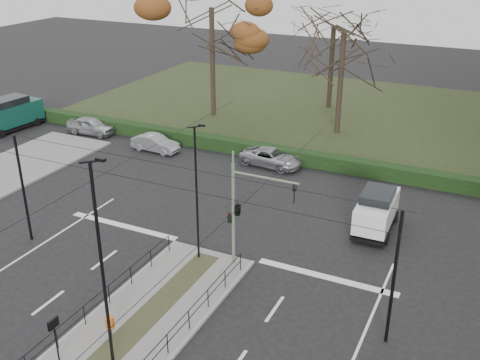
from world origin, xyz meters
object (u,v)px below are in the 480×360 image
object	(u,v)px
litter_bin	(110,323)
parked_car_fourth	(271,158)
info_panel	(54,328)
streetlamp_median_near	(102,265)
rust_tree	(211,8)
parked_car_second	(155,143)
white_van	(377,210)
traffic_light	(239,208)
bare_tree_near	(344,40)
green_van	(10,114)
parked_car_first	(91,126)
streetlamp_median_far	(197,193)
bare_tree_center	(333,32)

from	to	relation	value
litter_bin	parked_car_fourth	distance (m)	20.12
info_panel	streetlamp_median_near	size ratio (longest dim) A/B	0.23
info_panel	rust_tree	world-z (taller)	rust_tree
parked_car_second	rust_tree	distance (m)	13.29
litter_bin	white_van	bearing A→B (deg)	61.51
traffic_light	white_van	xyz separation A→B (m)	(5.23, 6.72, -2.02)
litter_bin	bare_tree_near	xyz separation A→B (m)	(0.85, 29.11, 6.82)
green_van	rust_tree	xyz separation A→B (m)	(13.47, 10.92, 8.06)
parked_car_first	green_van	xyz separation A→B (m)	(-6.77, -2.04, 0.71)
parked_car_second	green_van	bearing A→B (deg)	96.19
streetlamp_median_near	parked_car_first	xyz separation A→B (m)	(-18.36, 21.16, -3.76)
litter_bin	streetlamp_median_far	bearing A→B (deg)	87.93
info_panel	streetlamp_median_near	xyz separation A→B (m)	(1.87, 0.92, 2.77)
bare_tree_near	streetlamp_median_near	bearing A→B (deg)	-89.77
parked_car_second	bare_tree_near	xyz separation A→B (m)	(11.23, 10.11, 7.00)
rust_tree	bare_tree_center	size ratio (longest dim) A/B	1.24
info_panel	parked_car_first	bearing A→B (deg)	126.75
parked_car_fourth	white_van	size ratio (longest dim) A/B	1.03
rust_tree	parked_car_first	bearing A→B (deg)	-127.04
rust_tree	bare_tree_center	bearing A→B (deg)	38.12
parked_car_fourth	bare_tree_center	distance (m)	16.95
streetlamp_median_far	bare_tree_near	xyz separation A→B (m)	(0.60, 22.22, 3.85)
bare_tree_center	green_van	bearing A→B (deg)	-141.33
traffic_light	rust_tree	xyz separation A→B (m)	(-13.03, 21.66, 6.23)
streetlamp_median_near	parked_car_second	size ratio (longest dim) A/B	2.24
info_panel	parked_car_second	world-z (taller)	info_panel
rust_tree	bare_tree_near	size ratio (longest dim) A/B	1.14
parked_car_second	white_van	distance (m)	18.66
white_van	litter_bin	bearing A→B (deg)	-118.49
white_van	bare_tree_near	bearing A→B (deg)	113.93
info_panel	white_van	size ratio (longest dim) A/B	0.45
streetlamp_median_far	parked_car_fourth	bearing A→B (deg)	96.70
litter_bin	parked_car_fourth	bearing A→B (deg)	93.71
info_panel	rust_tree	distance (m)	33.39
streetlamp_median_near	streetlamp_median_far	bearing A→B (deg)	95.16
streetlamp_median_far	rust_tree	distance (m)	25.24
streetlamp_median_far	white_van	bearing A→B (deg)	44.00
litter_bin	parked_car_fourth	size ratio (longest dim) A/B	0.21
bare_tree_center	white_van	bearing A→B (deg)	-66.40
streetlamp_median_near	litter_bin	bearing A→B (deg)	130.50
litter_bin	parked_car_first	size ratio (longest dim) A/B	0.23
parked_car_fourth	rust_tree	bearing A→B (deg)	52.18
traffic_light	parked_car_fourth	bearing A→B (deg)	105.87
streetlamp_median_far	parked_car_second	xyz separation A→B (m)	(-10.63, 12.11, -3.15)
traffic_light	parked_car_second	bearing A→B (deg)	137.27
streetlamp_median_far	parked_car_first	world-z (taller)	streetlamp_median_far
litter_bin	white_van	xyz separation A→B (m)	(7.57, 13.96, 0.41)
parked_car_first	green_van	world-z (taller)	green_van
streetlamp_median_near	parked_car_fourth	size ratio (longest dim) A/B	1.90
litter_bin	traffic_light	bearing A→B (deg)	72.03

